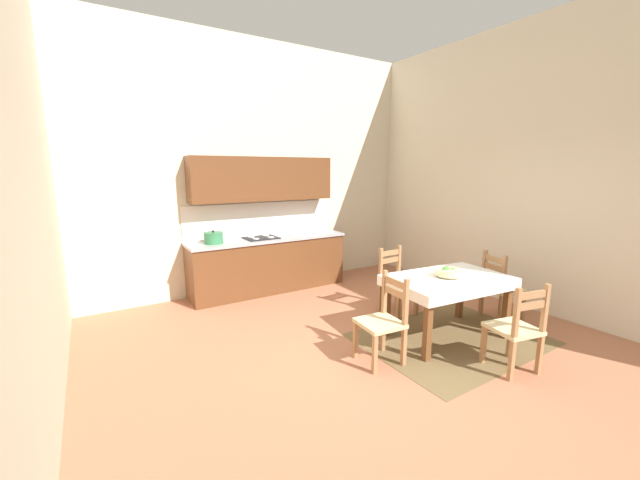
{
  "coord_description": "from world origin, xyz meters",
  "views": [
    {
      "loc": [
        -2.49,
        -2.84,
        2.0
      ],
      "look_at": [
        -0.08,
        1.03,
        1.13
      ],
      "focal_mm": 20.85,
      "sensor_mm": 36.0,
      "label": 1
    }
  ],
  "objects_px": {
    "dining_chair_window_side": "(501,288)",
    "fruit_bowl": "(448,272)",
    "dining_table": "(448,287)",
    "dining_chair_kitchen_side": "(396,283)",
    "kitchen_cabinetry": "(267,240)",
    "dining_chair_camera_side": "(516,329)",
    "dining_chair_tv_side": "(383,321)"
  },
  "relations": [
    {
      "from": "dining_chair_kitchen_side",
      "to": "dining_table",
      "type": "bearing_deg",
      "value": -91.38
    },
    {
      "from": "kitchen_cabinetry",
      "to": "dining_chair_window_side",
      "type": "xyz_separation_m",
      "value": [
        2.12,
        -2.83,
        -0.41
      ]
    },
    {
      "from": "dining_chair_window_side",
      "to": "fruit_bowl",
      "type": "relative_size",
      "value": 3.1
    },
    {
      "from": "dining_chair_camera_side",
      "to": "dining_chair_tv_side",
      "type": "bearing_deg",
      "value": 139.48
    },
    {
      "from": "dining_table",
      "to": "dining_chair_kitchen_side",
      "type": "height_order",
      "value": "dining_chair_kitchen_side"
    },
    {
      "from": "kitchen_cabinetry",
      "to": "dining_chair_kitchen_side",
      "type": "xyz_separation_m",
      "value": [
        1.1,
        -1.92,
        -0.41
      ]
    },
    {
      "from": "dining_table",
      "to": "dining_chair_window_side",
      "type": "xyz_separation_m",
      "value": [
        1.04,
        -0.03,
        -0.18
      ]
    },
    {
      "from": "dining_chair_kitchen_side",
      "to": "fruit_bowl",
      "type": "relative_size",
      "value": 3.1
    },
    {
      "from": "dining_table",
      "to": "dining_chair_kitchen_side",
      "type": "xyz_separation_m",
      "value": [
        0.02,
        0.88,
        -0.18
      ]
    },
    {
      "from": "kitchen_cabinetry",
      "to": "dining_chair_camera_side",
      "type": "distance_m",
      "value": 3.85
    },
    {
      "from": "dining_chair_camera_side",
      "to": "fruit_bowl",
      "type": "bearing_deg",
      "value": 88.19
    },
    {
      "from": "dining_table",
      "to": "kitchen_cabinetry",
      "type": "bearing_deg",
      "value": 111.06
    },
    {
      "from": "dining_chair_tv_side",
      "to": "fruit_bowl",
      "type": "xyz_separation_m",
      "value": [
        1.02,
        0.03,
        0.37
      ]
    },
    {
      "from": "dining_table",
      "to": "dining_chair_kitchen_side",
      "type": "distance_m",
      "value": 0.9
    },
    {
      "from": "dining_chair_window_side",
      "to": "dining_table",
      "type": "bearing_deg",
      "value": 178.18
    },
    {
      "from": "dining_table",
      "to": "dining_chair_tv_side",
      "type": "distance_m",
      "value": 1.06
    },
    {
      "from": "dining_chair_camera_side",
      "to": "dining_chair_kitchen_side",
      "type": "distance_m",
      "value": 1.77
    },
    {
      "from": "dining_chair_window_side",
      "to": "fruit_bowl",
      "type": "bearing_deg",
      "value": 178.75
    },
    {
      "from": "dining_chair_camera_side",
      "to": "dining_chair_kitchen_side",
      "type": "height_order",
      "value": "same"
    },
    {
      "from": "dining_chair_kitchen_side",
      "to": "fruit_bowl",
      "type": "bearing_deg",
      "value": -92.53
    },
    {
      "from": "kitchen_cabinetry",
      "to": "dining_chair_kitchen_side",
      "type": "distance_m",
      "value": 2.25
    },
    {
      "from": "dining_table",
      "to": "dining_chair_tv_side",
      "type": "bearing_deg",
      "value": -177.7
    },
    {
      "from": "dining_chair_window_side",
      "to": "dining_chair_tv_side",
      "type": "xyz_separation_m",
      "value": [
        -2.08,
        -0.01,
        0.0
      ]
    },
    {
      "from": "kitchen_cabinetry",
      "to": "dining_table",
      "type": "xyz_separation_m",
      "value": [
        1.08,
        -2.8,
        -0.23
      ]
    },
    {
      "from": "dining_table",
      "to": "dining_chair_kitchen_side",
      "type": "relative_size",
      "value": 1.6
    },
    {
      "from": "dining_chair_tv_side",
      "to": "dining_table",
      "type": "bearing_deg",
      "value": 2.3
    },
    {
      "from": "kitchen_cabinetry",
      "to": "dining_table",
      "type": "relative_size",
      "value": 1.76
    },
    {
      "from": "fruit_bowl",
      "to": "dining_chair_kitchen_side",
      "type": "bearing_deg",
      "value": 87.47
    },
    {
      "from": "dining_table",
      "to": "dining_chair_window_side",
      "type": "height_order",
      "value": "dining_chair_window_side"
    },
    {
      "from": "kitchen_cabinetry",
      "to": "dining_chair_window_side",
      "type": "distance_m",
      "value": 3.56
    },
    {
      "from": "kitchen_cabinetry",
      "to": "dining_chair_camera_side",
      "type": "relative_size",
      "value": 2.82
    },
    {
      "from": "kitchen_cabinetry",
      "to": "dining_chair_camera_side",
      "type": "xyz_separation_m",
      "value": [
        1.03,
        -3.69,
        -0.41
      ]
    }
  ]
}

